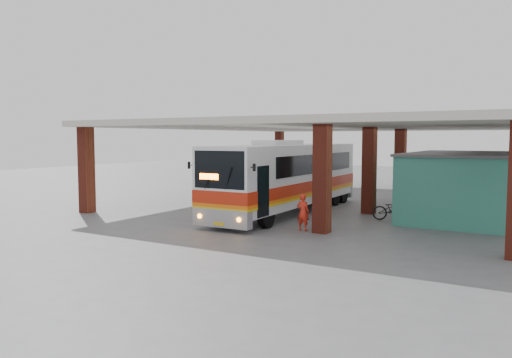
{
  "coord_description": "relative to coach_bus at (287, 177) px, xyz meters",
  "views": [
    {
      "loc": [
        10.79,
        -21.41,
        3.81
      ],
      "look_at": [
        -1.84,
        0.0,
        1.75
      ],
      "focal_mm": 35.0,
      "sensor_mm": 36.0,
      "label": 1
    }
  ],
  "objects": [
    {
      "name": "ground",
      "position": [
        0.65,
        -1.15,
        -1.83
      ],
      "size": [
        90.0,
        90.0,
        0.0
      ],
      "primitive_type": "plane",
      "color": "#515154",
      "rests_on": "ground"
    },
    {
      "name": "brick_columns",
      "position": [
        2.08,
        3.85,
        0.34
      ],
      "size": [
        20.1,
        21.6,
        4.35
      ],
      "color": "maroon",
      "rests_on": "ground"
    },
    {
      "name": "canopy_roof",
      "position": [
        1.15,
        5.35,
        2.67
      ],
      "size": [
        21.0,
        23.0,
        0.3
      ],
      "primitive_type": "cube",
      "color": "beige",
      "rests_on": "brick_columns"
    },
    {
      "name": "shop_building",
      "position": [
        8.15,
        2.85,
        -0.27
      ],
      "size": [
        5.2,
        8.2,
        3.11
      ],
      "color": "#317B6C",
      "rests_on": "ground"
    },
    {
      "name": "coach_bus",
      "position": [
        0.0,
        0.0,
        0.0
      ],
      "size": [
        2.88,
        12.74,
        3.69
      ],
      "rotation": [
        0.0,
        0.0,
        0.02
      ],
      "color": "silver",
      "rests_on": "ground"
    },
    {
      "name": "motorcycle",
      "position": [
        5.35,
        0.33,
        -1.32
      ],
      "size": [
        2.07,
        1.31,
        1.03
      ],
      "primitive_type": "imported",
      "rotation": [
        0.0,
        0.0,
        1.92
      ],
      "color": "black",
      "rests_on": "ground"
    },
    {
      "name": "pedestrian",
      "position": [
        2.82,
        -4.14,
        -1.08
      ],
      "size": [
        0.57,
        0.38,
        1.52
      ],
      "primitive_type": "imported",
      "rotation": [
        0.0,
        0.0,
        3.1
      ],
      "color": "red",
      "rests_on": "ground"
    },
    {
      "name": "red_chair",
      "position": [
        5.75,
        6.93,
        -1.47
      ],
      "size": [
        0.48,
        0.48,
        0.8
      ],
      "rotation": [
        0.0,
        0.0,
        -0.17
      ],
      "color": "red",
      "rests_on": "ground"
    }
  ]
}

